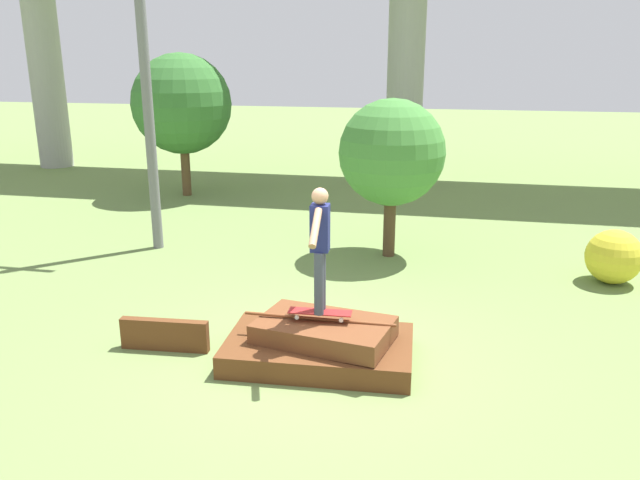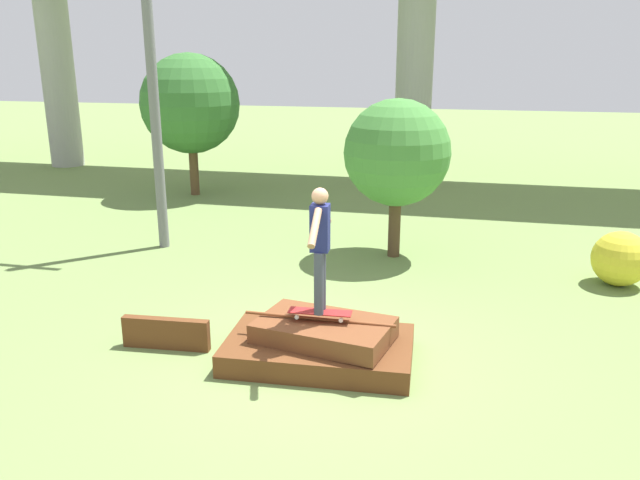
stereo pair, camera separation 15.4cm
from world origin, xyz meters
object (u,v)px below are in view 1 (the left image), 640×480
utility_pole (146,78)px  tree_behind_right (392,153)px  bush_yellow_flowering (614,257)px  skater (320,242)px  tree_behind_left (182,104)px  skateboard (320,312)px

utility_pole → tree_behind_right: (4.63, 0.45, -1.33)m
tree_behind_right → bush_yellow_flowering: size_ratio=3.23×
skater → bush_yellow_flowering: (4.28, 3.83, -1.12)m
utility_pole → bush_yellow_flowering: 8.99m
tree_behind_right → skater: bearing=-95.0°
skater → tree_behind_right: (0.40, 4.56, 0.42)m
tree_behind_left → tree_behind_right: size_ratio=1.28×
skateboard → utility_pole: utility_pole is taller
tree_behind_left → bush_yellow_flowering: tree_behind_left is taller
tree_behind_left → bush_yellow_flowering: size_ratio=4.12×
skater → utility_pole: 6.15m
skater → tree_behind_left: (-5.69, 8.88, 0.91)m
tree_behind_right → bush_yellow_flowering: 4.24m
utility_pole → tree_behind_left: size_ratio=1.67×
utility_pole → tree_behind_left: utility_pole is taller
tree_behind_right → bush_yellow_flowering: bearing=-10.6°
utility_pole → bush_yellow_flowering: bearing=-1.9°
tree_behind_right → skateboard: bearing=-95.0°
skater → tree_behind_left: tree_behind_left is taller
skateboard → skater: skater is taller
skateboard → utility_pole: 6.47m
skateboard → tree_behind_left: bearing=122.6°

